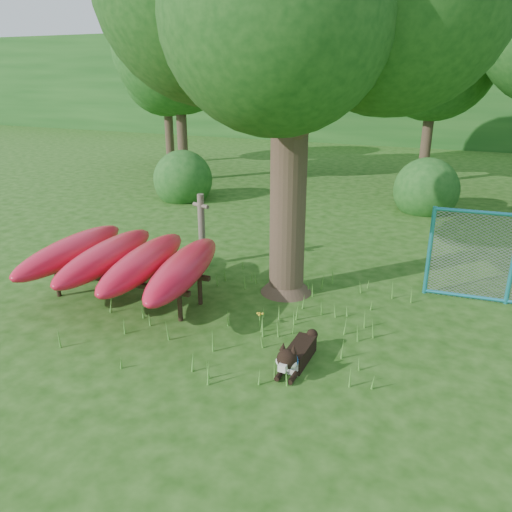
% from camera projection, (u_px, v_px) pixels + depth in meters
% --- Properties ---
extents(ground, '(80.00, 80.00, 0.00)m').
position_uv_depth(ground, '(210.00, 346.00, 7.18)').
color(ground, '#19430D').
rests_on(ground, ground).
extents(wooden_post, '(0.40, 0.20, 1.47)m').
position_uv_depth(wooden_post, '(202.00, 228.00, 9.92)').
color(wooden_post, brown).
rests_on(wooden_post, ground).
extents(kayak_rack, '(3.33, 2.94, 0.98)m').
position_uv_depth(kayak_rack, '(125.00, 259.00, 8.36)').
color(kayak_rack, black).
rests_on(kayak_rack, ground).
extents(husky_dog, '(0.28, 1.14, 0.51)m').
position_uv_depth(husky_dog, '(295.00, 356.00, 6.59)').
color(husky_dog, black).
rests_on(husky_dog, ground).
extents(wildflower_clump, '(0.11, 0.12, 0.24)m').
position_uv_depth(wildflower_clump, '(260.00, 315.00, 7.66)').
color(wildflower_clump, '#519831').
rests_on(wildflower_clump, ground).
extents(bg_tree_a, '(4.40, 4.40, 6.70)m').
position_uv_depth(bg_tree_a, '(178.00, 47.00, 16.67)').
color(bg_tree_a, '#3D2D21').
rests_on(bg_tree_a, ground).
extents(bg_tree_b, '(5.20, 5.20, 8.22)m').
position_uv_depth(bg_tree_b, '(297.00, 12.00, 16.68)').
color(bg_tree_b, '#3D2D21').
rests_on(bg_tree_b, ground).
extents(bg_tree_c, '(4.00, 4.00, 6.12)m').
position_uv_depth(bg_tree_c, '(436.00, 59.00, 16.37)').
color(bg_tree_c, '#3D2D21').
rests_on(bg_tree_c, ground).
extents(bg_tree_f, '(3.60, 3.60, 5.55)m').
position_uv_depth(bg_tree_f, '(166.00, 72.00, 20.45)').
color(bg_tree_f, '#3D2D21').
rests_on(bg_tree_f, ground).
extents(shrub_left, '(1.80, 1.80, 1.80)m').
position_uv_depth(shrub_left, '(184.00, 199.00, 15.51)').
color(shrub_left, '#1B511A').
rests_on(shrub_left, ground).
extents(shrub_mid, '(1.80, 1.80, 1.80)m').
position_uv_depth(shrub_mid, '(424.00, 211.00, 14.17)').
color(shrub_mid, '#1B511A').
rests_on(shrub_mid, ground).
extents(wooded_hillside, '(80.00, 12.00, 6.00)m').
position_uv_depth(wooded_hillside, '(430.00, 85.00, 30.22)').
color(wooded_hillside, '#1B511A').
rests_on(wooded_hillside, ground).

